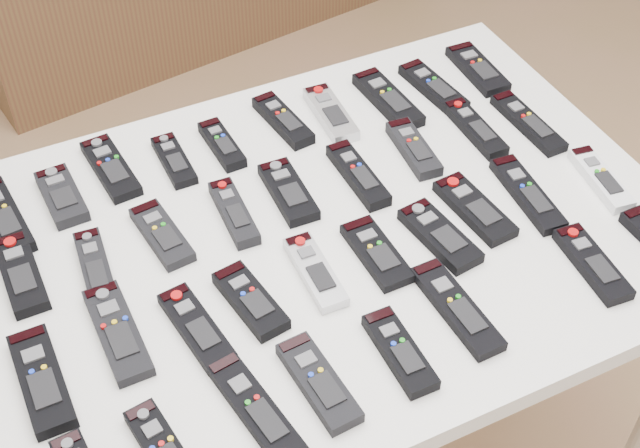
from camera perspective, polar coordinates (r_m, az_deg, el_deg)
name	(u,v)px	position (r m, az deg, el deg)	size (l,w,h in m)	color
ground	(336,428)	(2.24, 1.05, -12.94)	(4.00, 4.00, 0.00)	#987B4D
table	(320,254)	(1.61, 0.00, -1.95)	(1.25, 0.88, 0.78)	white
remote_0	(4,218)	(1.67, -19.59, 0.39)	(0.06, 0.19, 0.02)	black
remote_1	(62,196)	(1.68, -16.19, 1.72)	(0.06, 0.15, 0.02)	black
remote_2	(111,168)	(1.72, -13.24, 3.50)	(0.06, 0.18, 0.02)	black
remote_3	(174,160)	(1.71, -9.32, 4.03)	(0.05, 0.14, 0.02)	black
remote_4	(222,145)	(1.73, -6.29, 5.07)	(0.04, 0.14, 0.02)	black
remote_5	(283,120)	(1.78, -2.39, 6.65)	(0.05, 0.17, 0.02)	black
remote_6	(331,114)	(1.80, 0.69, 7.06)	(0.05, 0.17, 0.02)	#B7B7BC
remote_7	(388,99)	(1.84, 4.37, 7.95)	(0.06, 0.19, 0.02)	black
remote_8	(433,87)	(1.88, 7.27, 8.67)	(0.05, 0.18, 0.02)	black
remote_9	(478,69)	(1.95, 10.05, 9.75)	(0.06, 0.17, 0.02)	black
remote_10	(21,274)	(1.56, -18.60, -3.06)	(0.06, 0.18, 0.02)	black
remote_11	(96,269)	(1.54, -14.17, -2.79)	(0.05, 0.17, 0.02)	black
remote_12	(162,235)	(1.57, -10.08, -0.67)	(0.05, 0.16, 0.02)	black
remote_13	(234,213)	(1.59, -5.52, 0.72)	(0.04, 0.16, 0.02)	black
remote_14	(288,192)	(1.62, -2.04, 2.07)	(0.06, 0.16, 0.02)	black
remote_15	(358,175)	(1.66, 2.45, 3.16)	(0.05, 0.18, 0.02)	black
remote_16	(414,148)	(1.72, 6.01, 4.83)	(0.05, 0.16, 0.02)	black
remote_17	(475,128)	(1.79, 9.89, 6.05)	(0.05, 0.17, 0.02)	black
remote_18	(528,123)	(1.82, 13.17, 6.32)	(0.05, 0.19, 0.02)	black
remote_19	(42,380)	(1.41, -17.38, -9.53)	(0.06, 0.19, 0.02)	black
remote_20	(118,332)	(1.44, -12.82, -6.76)	(0.06, 0.20, 0.02)	black
remote_21	(197,328)	(1.43, -7.91, -6.58)	(0.05, 0.17, 0.02)	black
remote_22	(251,301)	(1.45, -4.47, -4.92)	(0.06, 0.16, 0.02)	black
remote_23	(315,272)	(1.49, -0.31, -3.07)	(0.05, 0.17, 0.02)	#B7B7BC
remote_24	(377,253)	(1.52, 3.65, -1.87)	(0.06, 0.16, 0.02)	black
remote_25	(440,236)	(1.56, 7.68, -0.75)	(0.06, 0.17, 0.02)	black
remote_26	(475,209)	(1.62, 9.87, 0.97)	(0.06, 0.17, 0.02)	black
remote_27	(527,194)	(1.66, 13.14, 1.89)	(0.05, 0.20, 0.02)	black
remote_28	(601,179)	(1.73, 17.53, 2.77)	(0.04, 0.17, 0.02)	silver
remote_31	(257,410)	(1.33, -4.08, -11.79)	(0.05, 0.21, 0.02)	black
remote_32	(319,382)	(1.35, -0.08, -10.10)	(0.06, 0.17, 0.02)	black
remote_33	(400,352)	(1.39, 5.13, -8.14)	(0.05, 0.16, 0.02)	black
remote_34	(457,308)	(1.45, 8.75, -5.34)	(0.05, 0.20, 0.02)	black
remote_35	(593,264)	(1.57, 17.05, -2.45)	(0.05, 0.17, 0.02)	black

